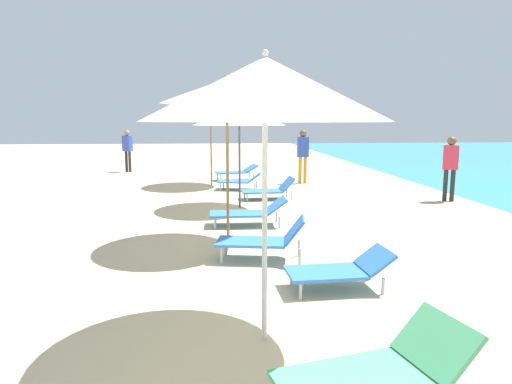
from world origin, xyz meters
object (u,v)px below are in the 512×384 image
at_px(umbrella_third, 227,91).
at_px(lounger_farthest_inland, 240,180).
at_px(umbrella_farthest, 210,107).
at_px(umbrella_second, 265,90).
at_px(lounger_third_inland, 264,239).
at_px(person_walking_mid, 450,162).
at_px(lounger_fourth_shoreside, 269,189).
at_px(lounger_second_shoreside, 340,269).
at_px(person_walking_near, 127,146).
at_px(person_walking_far, 303,151).
at_px(umbrella_fourth, 239,116).
at_px(lounger_second_inland, 379,371).
at_px(lounger_farthest_shoreside, 237,171).
at_px(lounger_third_shoreside, 249,211).

bearing_deg(umbrella_third, lounger_farthest_inland, 85.03).
distance_m(umbrella_third, umbrella_farthest, 6.89).
height_order(umbrella_second, lounger_third_inland, umbrella_second).
xyz_separation_m(lounger_third_inland, person_walking_mid, (5.23, 4.51, 0.68)).
bearing_deg(lounger_fourth_shoreside, lounger_second_shoreside, 87.53).
height_order(lounger_second_shoreside, person_walking_near, person_walking_near).
distance_m(umbrella_second, lounger_second_shoreside, 2.61).
relative_size(lounger_third_inland, person_walking_mid, 0.83).
xyz_separation_m(lounger_farthest_inland, person_walking_near, (-4.26, 5.11, 0.73)).
xyz_separation_m(lounger_third_inland, person_walking_far, (2.12, 8.11, 0.75)).
relative_size(umbrella_second, person_walking_far, 1.51).
xyz_separation_m(lounger_second_shoreside, umbrella_fourth, (-0.96, 5.36, 1.89)).
relative_size(lounger_third_inland, lounger_farthest_inland, 0.99).
height_order(lounger_second_shoreside, lounger_third_inland, lounger_third_inland).
distance_m(lounger_second_inland, lounger_farthest_shoreside, 12.73).
height_order(lounger_third_inland, person_walking_mid, person_walking_mid).
bearing_deg(lounger_second_shoreside, lounger_farthest_shoreside, -89.01).
bearing_deg(lounger_farthest_shoreside, umbrella_farthest, 43.62).
height_order(lounger_third_shoreside, lounger_third_inland, lounger_third_inland).
relative_size(umbrella_third, lounger_farthest_inland, 2.01).
distance_m(lounger_second_inland, person_walking_far, 11.86).
distance_m(lounger_second_shoreside, lounger_second_inland, 2.39).
relative_size(lounger_third_inland, lounger_fourth_shoreside, 0.98).
xyz_separation_m(umbrella_second, lounger_farthest_inland, (0.25, 9.34, -2.03)).
distance_m(lounger_fourth_shoreside, person_walking_near, 8.46).
height_order(lounger_third_inland, lounger_fourth_shoreside, lounger_third_inland).
height_order(umbrella_third, lounger_third_inland, umbrella_third).
bearing_deg(lounger_second_inland, umbrella_third, -92.55).
height_order(person_walking_near, person_walking_far, person_walking_far).
distance_m(umbrella_third, lounger_farthest_shoreside, 8.39).
bearing_deg(umbrella_fourth, person_walking_far, 60.35).
relative_size(umbrella_fourth, umbrella_farthest, 0.88).
bearing_deg(lounger_third_shoreside, lounger_farthest_inland, -89.79).
relative_size(person_walking_near, person_walking_mid, 1.01).
xyz_separation_m(umbrella_second, person_walking_mid, (5.48, 6.95, -1.31)).
relative_size(lounger_fourth_shoreside, person_walking_far, 0.79).
bearing_deg(lounger_second_inland, person_walking_mid, -134.55).
bearing_deg(lounger_farthest_inland, person_walking_far, -140.17).
bearing_deg(person_walking_far, lounger_second_inland, 174.05).
relative_size(umbrella_farthest, lounger_farthest_shoreside, 1.79).
bearing_deg(umbrella_farthest, person_walking_mid, -29.21).
xyz_separation_m(lounger_second_inland, lounger_third_inland, (-0.43, 3.61, -0.01)).
relative_size(lounger_fourth_shoreside, lounger_farthest_inland, 1.01).
bearing_deg(person_walking_mid, lounger_fourth_shoreside, 107.21).
bearing_deg(lounger_fourth_shoreside, umbrella_fourth, 48.27).
bearing_deg(lounger_third_shoreside, lounger_second_inland, 95.69).
bearing_deg(umbrella_farthest, lounger_fourth_shoreside, -60.60).
height_order(lounger_second_inland, lounger_fourth_shoreside, lounger_second_inland).
bearing_deg(lounger_third_shoreside, umbrella_fourth, -86.08).
bearing_deg(umbrella_second, lounger_second_shoreside, 48.65).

